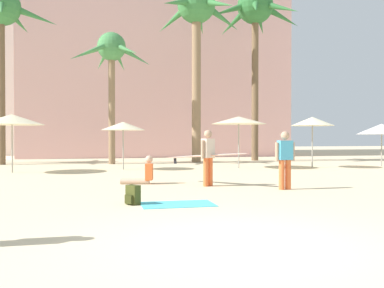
% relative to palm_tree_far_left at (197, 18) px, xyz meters
% --- Properties ---
extents(ground, '(120.00, 120.00, 0.00)m').
position_rel_palm_tree_far_left_xyz_m(ground, '(-4.02, -18.41, -8.60)').
color(ground, beige).
extents(hotel_pink, '(20.62, 10.80, 15.30)m').
position_rel_palm_tree_far_left_xyz_m(hotel_pink, '(-0.96, 11.53, -0.95)').
color(hotel_pink, beige).
rests_on(hotel_pink, ground).
extents(hotel_tower_gray, '(14.48, 10.91, 28.35)m').
position_rel_palm_tree_far_left_xyz_m(hotel_tower_gray, '(-12.31, 17.83, 5.58)').
color(hotel_tower_gray, '#BCB7AD').
rests_on(hotel_tower_gray, ground).
extents(palm_tree_far_left, '(5.40, 5.68, 10.56)m').
position_rel_palm_tree_far_left_xyz_m(palm_tree_far_left, '(0.00, 0.00, 0.00)').
color(palm_tree_far_left, '#896B4C').
rests_on(palm_tree_far_left, ground).
extents(palm_tree_left, '(4.60, 4.25, 7.34)m').
position_rel_palm_tree_far_left_xyz_m(palm_tree_left, '(-5.01, -0.47, -2.60)').
color(palm_tree_left, '#896B4C').
rests_on(palm_tree_left, ground).
extents(palm_tree_center, '(5.51, 5.70, 9.61)m').
position_rel_palm_tree_far_left_xyz_m(palm_tree_center, '(-10.85, 0.32, -0.49)').
color(palm_tree_center, brown).
rests_on(palm_tree_center, ground).
extents(palm_tree_far_right, '(6.28, 5.73, 11.11)m').
position_rel_palm_tree_far_left_xyz_m(palm_tree_far_right, '(4.15, 0.98, 0.72)').
color(palm_tree_far_right, brown).
rests_on(palm_tree_far_right, ground).
extents(cafe_umbrella_0, '(2.46, 2.46, 2.18)m').
position_rel_palm_tree_far_left_xyz_m(cafe_umbrella_0, '(8.38, -5.61, -6.69)').
color(cafe_umbrella_0, gray).
rests_on(cafe_umbrella_0, ground).
extents(cafe_umbrella_1, '(2.09, 2.09, 2.48)m').
position_rel_palm_tree_far_left_xyz_m(cafe_umbrella_1, '(4.38, -5.70, -6.34)').
color(cafe_umbrella_1, gray).
rests_on(cafe_umbrella_1, ground).
extents(cafe_umbrella_2, '(2.03, 2.03, 2.19)m').
position_rel_palm_tree_far_left_xyz_m(cafe_umbrella_2, '(-4.68, -4.78, -6.60)').
color(cafe_umbrella_2, gray).
rests_on(cafe_umbrella_2, ground).
extents(cafe_umbrella_4, '(2.62, 2.62, 2.44)m').
position_rel_palm_tree_far_left_xyz_m(cafe_umbrella_4, '(-9.30, -5.40, -6.38)').
color(cafe_umbrella_4, gray).
rests_on(cafe_umbrella_4, ground).
extents(cafe_umbrella_5, '(2.63, 2.63, 2.48)m').
position_rel_palm_tree_far_left_xyz_m(cafe_umbrella_5, '(0.77, -5.18, -6.30)').
color(cafe_umbrella_5, gray).
rests_on(cafe_umbrella_5, ground).
extents(beach_towel, '(1.59, 0.95, 0.01)m').
position_rel_palm_tree_far_left_xyz_m(beach_towel, '(-4.22, -15.01, -8.59)').
color(beach_towel, '#4CC6D6').
rests_on(beach_towel, ground).
extents(backpack, '(0.34, 0.35, 0.42)m').
position_rel_palm_tree_far_left_xyz_m(backpack, '(-5.17, -14.79, -8.40)').
color(backpack, '#3D4119').
rests_on(backpack, ground).
extents(person_near_right, '(2.21, 2.59, 1.69)m').
position_rel_palm_tree_far_left_xyz_m(person_near_right, '(-2.66, -11.75, -7.69)').
color(person_near_right, orange).
rests_on(person_near_right, ground).
extents(person_near_left, '(0.60, 0.25, 1.63)m').
position_rel_palm_tree_far_left_xyz_m(person_near_left, '(-0.78, -13.17, -7.71)').
color(person_near_left, orange).
rests_on(person_near_left, ground).
extents(person_mid_center, '(1.06, 0.60, 0.90)m').
position_rel_palm_tree_far_left_xyz_m(person_mid_center, '(-4.48, -10.81, -8.30)').
color(person_mid_center, '#D1A889').
rests_on(person_mid_center, ground).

